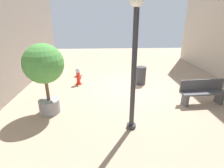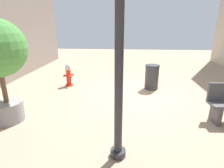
{
  "view_description": "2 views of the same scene",
  "coord_description": "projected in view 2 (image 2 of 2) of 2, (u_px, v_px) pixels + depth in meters",
  "views": [
    {
      "loc": [
        1.34,
        7.7,
        3.14
      ],
      "look_at": [
        0.98,
        0.81,
        0.52
      ],
      "focal_mm": 27.78,
      "sensor_mm": 36.0,
      "label": 1
    },
    {
      "loc": [
        0.41,
        5.97,
        2.27
      ],
      "look_at": [
        0.8,
        0.94,
        0.61
      ],
      "focal_mm": 29.06,
      "sensor_mm": 36.0,
      "label": 2
    }
  ],
  "objects": [
    {
      "name": "fire_hydrant",
      "position": [
        69.0,
        75.0,
        6.96
      ],
      "size": [
        0.38,
        0.36,
        0.87
      ],
      "color": "red",
      "rests_on": "ground_plane"
    },
    {
      "name": "ground_plane",
      "position": [
        137.0,
        93.0,
        6.33
      ],
      "size": [
        23.4,
        23.4,
        0.0
      ],
      "primitive_type": "plane",
      "color": "tan"
    },
    {
      "name": "trash_bin",
      "position": [
        152.0,
        77.0,
        6.6
      ],
      "size": [
        0.51,
        0.51,
        0.9
      ],
      "color": "#38383D",
      "rests_on": "ground_plane"
    },
    {
      "name": "street_lamp",
      "position": [
        120.0,
        20.0,
        2.58
      ],
      "size": [
        0.36,
        0.36,
        3.74
      ],
      "color": "#2D2D33",
      "rests_on": "ground_plane"
    }
  ]
}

